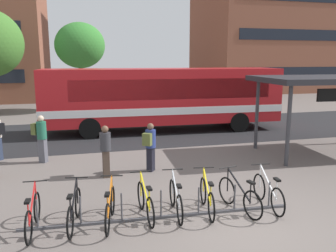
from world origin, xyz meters
TOP-DOWN VIEW (x-y plane):
  - ground at (0.00, 0.00)m, footprint 200.00×200.00m
  - bus_lane_asphalt at (0.00, 10.48)m, footprint 80.00×7.20m
  - city_bus at (0.70, 10.48)m, footprint 12.11×3.04m
  - bike_rack at (-1.70, 0.63)m, footprint 6.39×0.40m
  - parked_bicycle_red_0 at (-4.51, 0.69)m, footprint 0.52×1.72m
  - parked_bicycle_black_1 at (-3.65, 0.72)m, footprint 0.52×1.71m
  - parked_bicycle_orange_2 at (-2.87, 0.64)m, footprint 0.55×1.70m
  - parked_bicycle_yellow_3 at (-2.04, 0.76)m, footprint 0.52×1.72m
  - parked_bicycle_silver_4 at (-1.31, 0.73)m, footprint 0.52×1.72m
  - parked_bicycle_yellow_5 at (-0.54, 0.67)m, footprint 0.52×1.71m
  - parked_bicycle_black_6 at (0.24, 0.54)m, footprint 0.55×1.70m
  - parked_bicycle_white_7 at (1.04, 0.56)m, footprint 0.52×1.72m
  - transit_shelter at (6.08, 4.54)m, footprint 6.03×3.58m
  - commuter_grey_pack_1 at (-2.70, 3.93)m, footprint 0.36×0.53m
  - commuter_olive_pack_2 at (-4.81, 6.10)m, footprint 0.61×0.53m
  - commuter_olive_pack_3 at (-1.23, 4.12)m, footprint 0.56×0.60m
  - street_tree_0 at (-3.17, 18.92)m, footprint 3.46×3.46m

SIDE VIEW (x-z plane):
  - ground at x=0.00m, z-range 0.00..0.00m
  - bus_lane_asphalt at x=0.00m, z-range 0.00..0.01m
  - bike_rack at x=-1.70m, z-range -0.25..0.45m
  - parked_bicycle_red_0 at x=-4.51m, z-range -0.11..0.88m
  - parked_bicycle_black_1 at x=-3.65m, z-range -0.11..0.88m
  - parked_bicycle_orange_2 at x=-2.87m, z-range -0.11..0.88m
  - parked_bicycle_yellow_3 at x=-2.04m, z-range -0.11..0.88m
  - parked_bicycle_silver_4 at x=-1.31m, z-range -0.11..0.88m
  - parked_bicycle_yellow_5 at x=-0.54m, z-range -0.11..0.88m
  - parked_bicycle_black_6 at x=0.24m, z-range -0.11..0.88m
  - parked_bicycle_white_7 at x=1.04m, z-range -0.11..0.88m
  - commuter_olive_pack_3 at x=-1.23m, z-range 0.12..1.74m
  - commuter_grey_pack_1 at x=-2.70m, z-range 0.13..1.79m
  - commuter_olive_pack_2 at x=-4.81m, z-range 0.13..1.85m
  - city_bus at x=0.70m, z-range 0.18..3.38m
  - transit_shelter at x=6.08m, z-range 1.32..4.34m
  - street_tree_0 at x=-3.17m, z-range 1.49..7.68m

